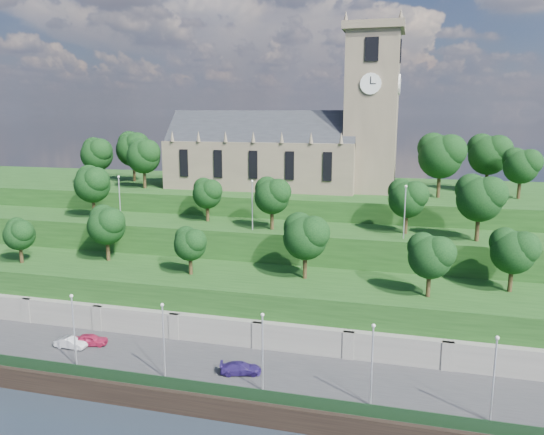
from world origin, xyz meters
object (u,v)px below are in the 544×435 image
(church, at_px, (291,144))
(car_left, at_px, (90,340))
(car_right, at_px, (241,368))
(car_middle, at_px, (71,343))

(church, bearing_deg, car_left, -110.13)
(church, xyz_separation_m, car_right, (4.18, -40.85, -19.92))
(church, relative_size, car_left, 10.16)
(car_left, height_order, car_middle, car_left)
(church, bearing_deg, car_middle, -111.69)
(car_right, bearing_deg, church, -9.98)
(car_middle, xyz_separation_m, car_right, (20.09, -0.87, 0.01))
(car_left, relative_size, car_middle, 1.06)
(church, xyz_separation_m, car_middle, (-15.90, -39.98, -19.93))
(car_middle, height_order, car_right, car_right)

